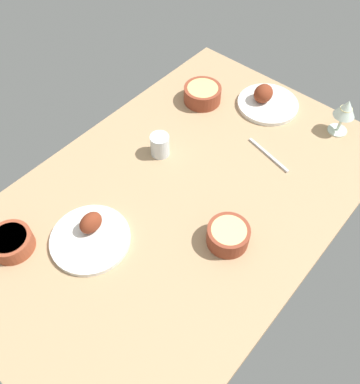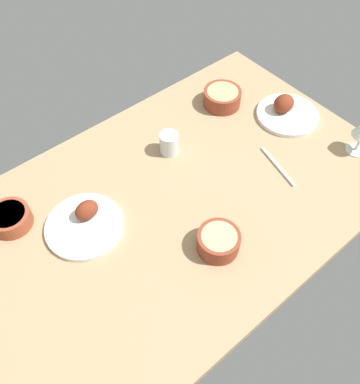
# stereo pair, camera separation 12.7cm
# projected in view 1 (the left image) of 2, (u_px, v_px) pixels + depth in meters

# --- Properties ---
(dining_table) EXTENTS (1.40, 0.90, 0.04)m
(dining_table) POSITION_uv_depth(u_px,v_px,m) (180.00, 199.00, 1.32)
(dining_table) COLOR tan
(dining_table) RESTS_ON ground
(plate_center_main) EXTENTS (0.24, 0.24, 0.08)m
(plate_center_main) POSITION_uv_depth(u_px,v_px,m) (90.00, 236.00, 1.19)
(plate_center_main) COLOR silver
(plate_center_main) RESTS_ON dining_table
(plate_far_side) EXTENTS (0.23, 0.23, 0.08)m
(plate_far_side) POSITION_uv_depth(u_px,v_px,m) (266.00, 101.00, 1.55)
(plate_far_side) COLOR silver
(plate_far_side) RESTS_ON dining_table
(bowl_soup) EXTENTS (0.13, 0.13, 0.05)m
(bowl_soup) POSITION_uv_depth(u_px,v_px,m) (11.00, 242.00, 1.16)
(bowl_soup) COLOR brown
(bowl_soup) RESTS_ON dining_table
(bowl_potatoes) EXTENTS (0.13, 0.13, 0.06)m
(bowl_potatoes) POSITION_uv_depth(u_px,v_px,m) (228.00, 235.00, 1.17)
(bowl_potatoes) COLOR brown
(bowl_potatoes) RESTS_ON dining_table
(bowl_pasta) EXTENTS (0.14, 0.14, 0.06)m
(bowl_pasta) POSITION_uv_depth(u_px,v_px,m) (202.00, 94.00, 1.55)
(bowl_pasta) COLOR brown
(bowl_pasta) RESTS_ON dining_table
(wine_glass) EXTENTS (0.08, 0.08, 0.14)m
(wine_glass) POSITION_uv_depth(u_px,v_px,m) (346.00, 110.00, 1.40)
(wine_glass) COLOR silver
(wine_glass) RESTS_ON dining_table
(water_tumbler) EXTENTS (0.07, 0.07, 0.08)m
(water_tumbler) POSITION_uv_depth(u_px,v_px,m) (160.00, 145.00, 1.38)
(water_tumbler) COLOR silver
(water_tumbler) RESTS_ON dining_table
(fork_loose) EXTENTS (0.05, 0.19, 0.01)m
(fork_loose) POSITION_uv_depth(u_px,v_px,m) (268.00, 155.00, 1.40)
(fork_loose) COLOR silver
(fork_loose) RESTS_ON dining_table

